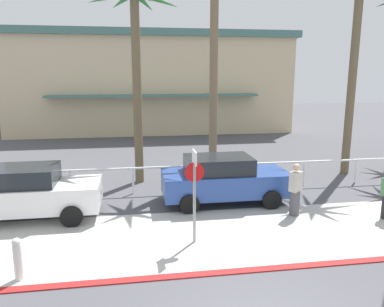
% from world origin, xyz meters
% --- Properties ---
extents(ground_plane, '(80.00, 80.00, 0.00)m').
position_xyz_m(ground_plane, '(0.00, 10.00, 0.00)').
color(ground_plane, '#4C4C51').
extents(sidewalk_strip, '(44.00, 4.00, 0.02)m').
position_xyz_m(sidewalk_strip, '(0.00, 4.20, 0.01)').
color(sidewalk_strip, beige).
rests_on(sidewalk_strip, ground).
extents(curb_paint, '(44.00, 0.24, 0.03)m').
position_xyz_m(curb_paint, '(0.00, 2.20, 0.01)').
color(curb_paint, maroon).
rests_on(curb_paint, ground).
extents(building_backdrop, '(21.88, 11.36, 7.64)m').
position_xyz_m(building_backdrop, '(-0.66, 26.97, 3.84)').
color(building_backdrop, beige).
rests_on(building_backdrop, ground).
extents(rail_fence, '(27.79, 0.08, 1.04)m').
position_xyz_m(rail_fence, '(0.00, 8.50, 0.84)').
color(rail_fence, white).
rests_on(rail_fence, ground).
extents(stop_sign_bike_lane, '(0.52, 0.56, 2.56)m').
position_xyz_m(stop_sign_bike_lane, '(-0.69, 3.90, 1.68)').
color(stop_sign_bike_lane, gray).
rests_on(stop_sign_bike_lane, ground).
extents(bollard_1, '(0.20, 0.20, 1.00)m').
position_xyz_m(bollard_1, '(-4.85, 2.62, 0.52)').
color(bollard_1, white).
rests_on(bollard_1, ground).
extents(palm_tree_1, '(3.62, 2.91, 7.76)m').
position_xyz_m(palm_tree_1, '(-2.04, 10.18, 5.61)').
color(palm_tree_1, brown).
rests_on(palm_tree_1, ground).
extents(palm_tree_2, '(3.32, 3.08, 9.21)m').
position_xyz_m(palm_tree_2, '(1.31, 10.77, 6.81)').
color(palm_tree_2, '#756047').
rests_on(palm_tree_2, ground).
extents(palm_tree_3, '(3.66, 3.18, 9.11)m').
position_xyz_m(palm_tree_3, '(7.37, 10.10, 6.87)').
color(palm_tree_3, brown).
rests_on(palm_tree_3, ground).
extents(car_white_1, '(4.40, 2.02, 1.69)m').
position_xyz_m(car_white_1, '(-5.61, 6.44, 0.87)').
color(car_white_1, white).
rests_on(car_white_1, ground).
extents(car_blue_2, '(4.40, 2.02, 1.69)m').
position_xyz_m(car_blue_2, '(0.85, 6.95, 0.87)').
color(car_blue_2, '#284793').
rests_on(car_blue_2, ground).
extents(pedestrian_0, '(0.48, 0.44, 1.73)m').
position_xyz_m(pedestrian_0, '(2.84, 5.36, 0.80)').
color(pedestrian_0, '#4C4C51').
rests_on(pedestrian_0, ground).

